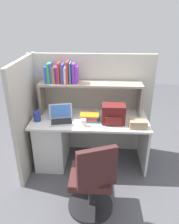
{
  "coord_description": "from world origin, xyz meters",
  "views": [
    {
      "loc": [
        0.13,
        -2.67,
        2.06
      ],
      "look_at": [
        0.0,
        -0.05,
        0.85
      ],
      "focal_mm": 34.52,
      "sensor_mm": 36.0,
      "label": 1
    }
  ],
  "objects": [
    {
      "name": "paper_cup",
      "position": [
        -0.07,
        -0.22,
        0.78
      ],
      "size": [
        0.08,
        0.08,
        0.09
      ],
      "primitive_type": "cylinder",
      "color": "white",
      "rests_on": "desk"
    },
    {
      "name": "desk",
      "position": [
        -0.39,
        0.0,
        0.4
      ],
      "size": [
        1.6,
        0.7,
        0.73
      ],
      "color": "silver",
      "rests_on": "ground_plane"
    },
    {
      "name": "office_chair",
      "position": [
        0.07,
        -0.89,
        0.39
      ],
      "size": [
        0.53,
        0.54,
        0.93
      ],
      "rotation": [
        0.0,
        0.0,
        3.49
      ],
      "color": "black",
      "rests_on": "ground_plane"
    },
    {
      "name": "backpack",
      "position": [
        0.32,
        -0.11,
        0.85
      ],
      "size": [
        0.3,
        0.22,
        0.25
      ],
      "color": "#591919",
      "rests_on": "desk"
    },
    {
      "name": "desk_book_stack",
      "position": [
        0.01,
        -0.06,
        0.78
      ],
      "size": [
        0.26,
        0.19,
        0.09
      ],
      "color": "teal",
      "rests_on": "desk"
    },
    {
      "name": "laptop",
      "position": [
        -0.38,
        -0.11,
        0.78
      ],
      "size": [
        0.36,
        0.32,
        0.22
      ],
      "color": "#B7BABF",
      "rests_on": "desk"
    },
    {
      "name": "snack_canister",
      "position": [
        -0.71,
        -0.11,
        0.8
      ],
      "size": [
        0.1,
        0.1,
        0.13
      ],
      "primitive_type": "cylinder",
      "color": "navy",
      "rests_on": "desk"
    },
    {
      "name": "cubicle_partition_left",
      "position": [
        -0.85,
        -0.05,
        0.78
      ],
      "size": [
        0.05,
        1.06,
        1.55
      ],
      "primitive_type": "cube",
      "color": "#B2ADA0",
      "rests_on": "ground_plane"
    },
    {
      "name": "computer_mouse",
      "position": [
        0.61,
        -0.1,
        0.75
      ],
      "size": [
        0.07,
        0.11,
        0.03
      ],
      "primitive_type": "cube",
      "rotation": [
        0.0,
        0.0,
        -0.07
      ],
      "color": "#7299C6",
      "rests_on": "desk"
    },
    {
      "name": "reference_books_on_shelf",
      "position": [
        -0.4,
        0.2,
        1.31
      ],
      "size": [
        0.45,
        0.19,
        0.3
      ],
      "color": "blue",
      "rests_on": "overhead_hutch"
    },
    {
      "name": "tissue_box",
      "position": [
        0.63,
        -0.24,
        0.78
      ],
      "size": [
        0.22,
        0.13,
        0.1
      ],
      "primitive_type": "cube",
      "rotation": [
        0.0,
        0.0,
        0.02
      ],
      "color": "#9E7F60",
      "rests_on": "desk"
    },
    {
      "name": "overhead_hutch",
      "position": [
        0.0,
        0.2,
        1.08
      ],
      "size": [
        1.44,
        0.28,
        0.45
      ],
      "color": "gray",
      "rests_on": "desk"
    },
    {
      "name": "cubicle_partition_rear",
      "position": [
        0.0,
        0.38,
        0.78
      ],
      "size": [
        1.84,
        0.05,
        1.55
      ],
      "primitive_type": "cube",
      "color": "#B2ADA0",
      "rests_on": "ground_plane"
    },
    {
      "name": "ground_plane",
      "position": [
        0.0,
        0.0,
        0.0
      ],
      "size": [
        8.0,
        8.0,
        0.0
      ],
      "primitive_type": "plane",
      "color": "#4C4C51"
    }
  ]
}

